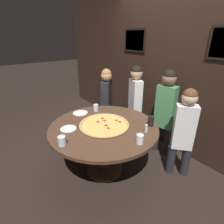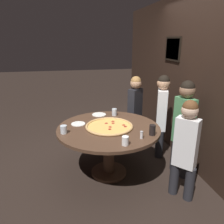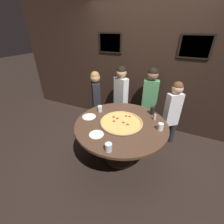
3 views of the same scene
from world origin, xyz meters
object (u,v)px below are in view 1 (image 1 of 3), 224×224
giant_pizza (104,125)px  diner_centre_back (165,109)px  white_plate_far_back (80,113)px  condiment_shaker (146,128)px  drink_cup_front_edge (140,139)px  drink_cup_beside_pizza (151,121)px  dining_table (104,135)px  drink_cup_centre_back (62,141)px  diner_side_left (107,99)px  diner_far_left (184,129)px  diner_side_right (135,100)px  drink_cup_far_left (96,108)px  white_plate_left_side (68,129)px

giant_pizza → diner_centre_back: (0.20, 1.02, 0.04)m
white_plate_far_back → condiment_shaker: 1.07m
drink_cup_front_edge → drink_cup_beside_pizza: bearing=116.3°
dining_table → drink_cup_beside_pizza: drink_cup_beside_pizza is taller
giant_pizza → drink_cup_beside_pizza: 0.61m
dining_table → giant_pizza: giant_pizza is taller
giant_pizza → drink_cup_front_edge: 0.58m
drink_cup_centre_back → diner_side_left: (-0.91, 1.25, -0.05)m
diner_far_left → drink_cup_centre_back: bearing=26.8°
diner_side_left → diner_side_right: 0.53m
dining_table → diner_far_left: diner_far_left is taller
drink_cup_beside_pizza → diner_far_left: 0.44m
white_plate_far_back → diner_side_left: diner_side_left is taller
white_plate_far_back → diner_centre_back: diner_centre_back is taller
drink_cup_front_edge → diner_far_left: (0.10, 0.71, -0.08)m
drink_cup_far_left → white_plate_left_side: 0.66m
diner_far_left → diner_centre_back: size_ratio=0.91×
drink_cup_beside_pizza → condiment_shaker: 0.19m
dining_table → condiment_shaker: condiment_shaker is taller
white_plate_far_back → diner_side_right: size_ratio=0.16×
diner_side_left → diner_centre_back: diner_centre_back is taller
condiment_shaker → white_plate_far_back: bearing=-159.4°
white_plate_left_side → diner_side_right: size_ratio=0.15×
drink_cup_centre_back → diner_far_left: 1.53m
white_plate_left_side → diner_side_right: diner_side_right is taller
white_plate_left_side → diner_side_left: bearing=120.5°
dining_table → drink_cup_far_left: drink_cup_far_left is taller
diner_side_right → drink_cup_centre_back: bearing=129.7°
drink_cup_front_edge → white_plate_far_back: size_ratio=0.48×
diner_far_left → diner_side_left: bearing=-34.6°
white_plate_far_back → drink_cup_front_edge: bearing=6.8°
diner_centre_back → diner_side_left: bearing=9.1°
dining_table → drink_cup_far_left: 0.55m
condiment_shaker → diner_side_right: size_ratio=0.07×
white_plate_far_back → diner_side_right: bearing=81.5°
drink_cup_centre_back → white_plate_far_back: bearing=138.8°
drink_cup_front_edge → diner_far_left: bearing=81.8°
white_plate_far_back → diner_side_right: diner_side_right is taller
diner_side_left → diner_side_right: diner_side_right is taller
diner_side_left → diner_side_right: size_ratio=0.95×
dining_table → drink_cup_far_left: bearing=158.6°
drink_cup_beside_pizza → diner_side_left: bearing=172.8°
drink_cup_beside_pizza → diner_side_left: diner_side_left is taller
giant_pizza → condiment_shaker: (0.44, 0.32, 0.04)m
drink_cup_front_edge → diner_far_left: size_ratio=0.08×
white_plate_far_back → white_plate_left_side: bearing=-45.6°
drink_cup_far_left → white_plate_left_side: size_ratio=0.54×
drink_cup_beside_pizza → diner_side_left: 1.21m
diner_side_right → white_plate_left_side: bearing=120.7°
diner_side_left → diner_far_left: 1.51m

